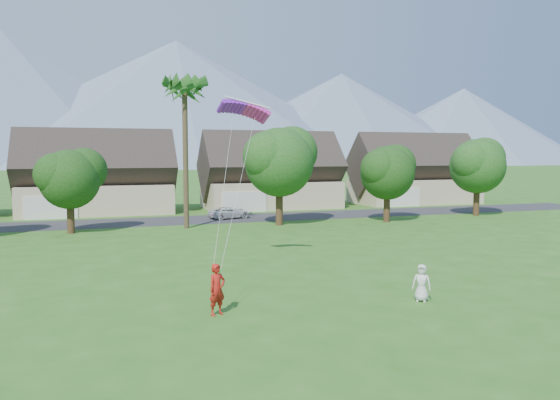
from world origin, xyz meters
name	(u,v)px	position (x,y,z in m)	size (l,w,h in m)	color
ground	(371,330)	(0.00, 0.00, 0.00)	(500.00, 500.00, 0.00)	#2D6019
street	(199,220)	(0.00, 34.00, 0.01)	(90.00, 7.00, 0.01)	#2D2D30
kite_flyer	(217,289)	(-4.73, 3.52, 1.00)	(0.73, 0.48, 2.00)	#B01C14
watcher	(422,283)	(3.83, 2.72, 0.79)	(0.77, 0.50, 1.57)	silver
parked_car	(229,213)	(2.97, 34.00, 0.56)	(1.87, 4.05, 1.13)	silver
mountain_ridge	(137,107)	(10.40, 260.00, 29.07)	(540.00, 240.00, 70.00)	slate
houses_row	(188,179)	(0.49, 42.99, 3.44)	(72.75, 8.19, 8.86)	beige
tree_row	(197,170)	(-1.14, 27.92, 4.89)	(62.27, 6.67, 8.45)	#47301C
fan_palm	(184,85)	(-2.00, 28.50, 11.80)	(3.00, 3.00, 13.80)	#4C3D26
parafoil_kite	(244,108)	(-1.53, 11.40, 8.59)	(2.67, 1.02, 0.50)	purple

